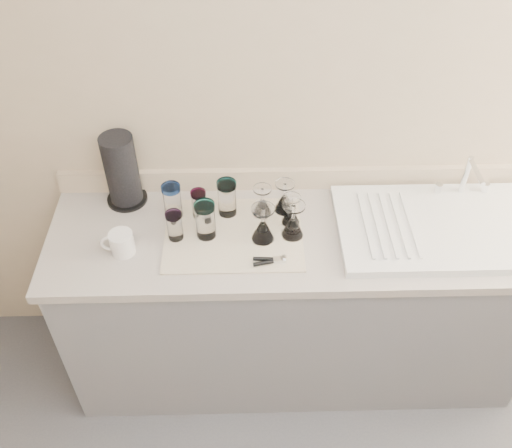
{
  "coord_description": "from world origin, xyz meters",
  "views": [
    {
      "loc": [
        -0.23,
        -0.43,
        2.51
      ],
      "look_at": [
        -0.19,
        1.15,
        1.0
      ],
      "focal_mm": 40.0,
      "sensor_mm": 36.0,
      "label": 1
    }
  ],
  "objects_px": {
    "goblet_front_right": "(293,225)",
    "tumbler_cyan": "(199,204)",
    "white_mug": "(121,243)",
    "tumbler_blue": "(205,220)",
    "goblet_back_left": "(262,205)",
    "goblet_back_right": "(284,201)",
    "goblet_extra": "(291,214)",
    "paper_towel_roll": "(122,171)",
    "tumbler_magenta": "(175,225)",
    "goblet_front_left": "(263,228)",
    "can_opener": "(270,260)",
    "tumbler_teal": "(172,201)",
    "sink_unit": "(440,226)",
    "tumbler_purple": "(227,198)"
  },
  "relations": [
    {
      "from": "tumbler_blue",
      "to": "goblet_front_right",
      "type": "relative_size",
      "value": 1.03
    },
    {
      "from": "sink_unit",
      "to": "tumbler_magenta",
      "type": "height_order",
      "value": "sink_unit"
    },
    {
      "from": "tumbler_teal",
      "to": "tumbler_cyan",
      "type": "bearing_deg",
      "value": -2.05
    },
    {
      "from": "goblet_extra",
      "to": "tumbler_magenta",
      "type": "bearing_deg",
      "value": -170.44
    },
    {
      "from": "tumbler_magenta",
      "to": "can_opener",
      "type": "distance_m",
      "value": 0.4
    },
    {
      "from": "goblet_front_left",
      "to": "white_mug",
      "type": "xyz_separation_m",
      "value": [
        -0.55,
        -0.05,
        -0.01
      ]
    },
    {
      "from": "tumbler_blue",
      "to": "goblet_back_left",
      "type": "relative_size",
      "value": 1.2
    },
    {
      "from": "goblet_front_right",
      "to": "can_opener",
      "type": "relative_size",
      "value": 1.24
    },
    {
      "from": "sink_unit",
      "to": "goblet_front_left",
      "type": "distance_m",
      "value": 0.72
    },
    {
      "from": "goblet_front_right",
      "to": "tumbler_magenta",
      "type": "bearing_deg",
      "value": -179.46
    },
    {
      "from": "tumbler_blue",
      "to": "white_mug",
      "type": "relative_size",
      "value": 1.24
    },
    {
      "from": "goblet_back_left",
      "to": "goblet_front_right",
      "type": "bearing_deg",
      "value": -47.87
    },
    {
      "from": "goblet_front_right",
      "to": "tumbler_cyan",
      "type": "bearing_deg",
      "value": 161.73
    },
    {
      "from": "goblet_back_left",
      "to": "paper_towel_roll",
      "type": "height_order",
      "value": "paper_towel_roll"
    },
    {
      "from": "tumbler_blue",
      "to": "goblet_front_left",
      "type": "relative_size",
      "value": 1.01
    },
    {
      "from": "paper_towel_roll",
      "to": "tumbler_purple",
      "type": "bearing_deg",
      "value": -12.87
    },
    {
      "from": "goblet_back_right",
      "to": "goblet_extra",
      "type": "height_order",
      "value": "goblet_back_right"
    },
    {
      "from": "goblet_back_right",
      "to": "goblet_extra",
      "type": "bearing_deg",
      "value": -73.23
    },
    {
      "from": "tumbler_magenta",
      "to": "paper_towel_roll",
      "type": "xyz_separation_m",
      "value": [
        -0.23,
        0.24,
        0.08
      ]
    },
    {
      "from": "goblet_back_left",
      "to": "goblet_extra",
      "type": "xyz_separation_m",
      "value": [
        0.11,
        -0.06,
        -0.0
      ]
    },
    {
      "from": "tumbler_magenta",
      "to": "goblet_back_left",
      "type": "height_order",
      "value": "goblet_back_left"
    },
    {
      "from": "goblet_front_left",
      "to": "goblet_front_right",
      "type": "xyz_separation_m",
      "value": [
        0.12,
        0.02,
        -0.0
      ]
    },
    {
      "from": "goblet_back_right",
      "to": "goblet_front_left",
      "type": "height_order",
      "value": "goblet_front_left"
    },
    {
      "from": "goblet_back_left",
      "to": "white_mug",
      "type": "bearing_deg",
      "value": -159.95
    },
    {
      "from": "goblet_back_right",
      "to": "paper_towel_roll",
      "type": "distance_m",
      "value": 0.68
    },
    {
      "from": "goblet_back_left",
      "to": "goblet_front_left",
      "type": "distance_m",
      "value": 0.15
    },
    {
      "from": "tumbler_blue",
      "to": "goblet_back_left",
      "type": "distance_m",
      "value": 0.26
    },
    {
      "from": "goblet_back_right",
      "to": "goblet_front_right",
      "type": "distance_m",
      "value": 0.15
    },
    {
      "from": "tumbler_teal",
      "to": "goblet_front_left",
      "type": "relative_size",
      "value": 0.96
    },
    {
      "from": "tumbler_magenta",
      "to": "goblet_extra",
      "type": "relative_size",
      "value": 0.97
    },
    {
      "from": "goblet_extra",
      "to": "can_opener",
      "type": "relative_size",
      "value": 1.04
    },
    {
      "from": "tumbler_blue",
      "to": "paper_towel_roll",
      "type": "distance_m",
      "value": 0.42
    },
    {
      "from": "goblet_front_left",
      "to": "goblet_extra",
      "type": "relative_size",
      "value": 1.21
    },
    {
      "from": "tumbler_magenta",
      "to": "goblet_front_right",
      "type": "distance_m",
      "value": 0.46
    },
    {
      "from": "sink_unit",
      "to": "goblet_front_right",
      "type": "height_order",
      "value": "sink_unit"
    },
    {
      "from": "tumbler_cyan",
      "to": "can_opener",
      "type": "xyz_separation_m",
      "value": [
        0.28,
        -0.27,
        -0.06
      ]
    },
    {
      "from": "white_mug",
      "to": "goblet_front_right",
      "type": "bearing_deg",
      "value": 6.15
    },
    {
      "from": "goblet_back_left",
      "to": "goblet_front_left",
      "type": "xyz_separation_m",
      "value": [
        -0.0,
        -0.15,
        0.01
      ]
    },
    {
      "from": "goblet_extra",
      "to": "tumbler_blue",
      "type": "bearing_deg",
      "value": -168.91
    },
    {
      "from": "tumbler_purple",
      "to": "goblet_back_left",
      "type": "height_order",
      "value": "tumbler_purple"
    },
    {
      "from": "tumbler_cyan",
      "to": "goblet_extra",
      "type": "height_order",
      "value": "goblet_extra"
    },
    {
      "from": "sink_unit",
      "to": "tumbler_teal",
      "type": "relative_size",
      "value": 5.32
    },
    {
      "from": "tumbler_teal",
      "to": "goblet_back_left",
      "type": "relative_size",
      "value": 1.14
    },
    {
      "from": "tumbler_purple",
      "to": "goblet_extra",
      "type": "height_order",
      "value": "tumbler_purple"
    },
    {
      "from": "white_mug",
      "to": "goblet_back_right",
      "type": "bearing_deg",
      "value": 18.88
    },
    {
      "from": "tumbler_cyan",
      "to": "tumbler_magenta",
      "type": "bearing_deg",
      "value": -124.83
    },
    {
      "from": "goblet_back_left",
      "to": "tumbler_teal",
      "type": "bearing_deg",
      "value": -179.8
    },
    {
      "from": "tumbler_teal",
      "to": "goblet_front_left",
      "type": "height_order",
      "value": "goblet_front_left"
    },
    {
      "from": "goblet_front_left",
      "to": "white_mug",
      "type": "height_order",
      "value": "goblet_front_left"
    },
    {
      "from": "tumbler_cyan",
      "to": "goblet_back_left",
      "type": "relative_size",
      "value": 0.92
    }
  ]
}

